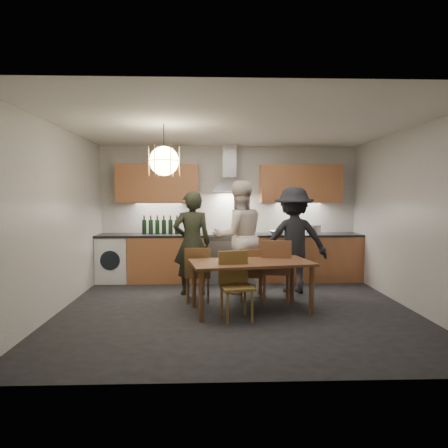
{
  "coord_description": "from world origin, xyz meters",
  "views": [
    {
      "loc": [
        -0.38,
        -5.61,
        1.62
      ],
      "look_at": [
        -0.16,
        0.4,
        1.2
      ],
      "focal_mm": 32.0,
      "sensor_mm": 36.0,
      "label": 1
    }
  ],
  "objects_px": {
    "wine_bottles": "(161,225)",
    "dining_table": "(251,267)",
    "person_mid": "(239,237)",
    "mixing_bowl": "(277,232)",
    "person_right": "(294,240)",
    "chair_front": "(235,280)",
    "stock_pot": "(315,230)",
    "chair_back_left": "(198,271)",
    "person_left": "(192,243)"
  },
  "relations": [
    {
      "from": "dining_table",
      "to": "chair_front",
      "type": "distance_m",
      "value": 0.42
    },
    {
      "from": "person_mid",
      "to": "wine_bottles",
      "type": "xyz_separation_m",
      "value": [
        -1.43,
        0.96,
        0.14
      ]
    },
    {
      "from": "chair_back_left",
      "to": "person_left",
      "type": "xyz_separation_m",
      "value": [
        -0.11,
        0.54,
        0.36
      ]
    },
    {
      "from": "person_left",
      "to": "person_mid",
      "type": "height_order",
      "value": "person_mid"
    },
    {
      "from": "dining_table",
      "to": "person_mid",
      "type": "distance_m",
      "value": 1.16
    },
    {
      "from": "mixing_bowl",
      "to": "wine_bottles",
      "type": "xyz_separation_m",
      "value": [
        -2.21,
        0.13,
        0.14
      ]
    },
    {
      "from": "person_mid",
      "to": "chair_back_left",
      "type": "bearing_deg",
      "value": 30.17
    },
    {
      "from": "wine_bottles",
      "to": "dining_table",
      "type": "bearing_deg",
      "value": -53.83
    },
    {
      "from": "chair_front",
      "to": "stock_pot",
      "type": "bearing_deg",
      "value": 43.12
    },
    {
      "from": "person_mid",
      "to": "dining_table",
      "type": "bearing_deg",
      "value": 80.38
    },
    {
      "from": "stock_pot",
      "to": "wine_bottles",
      "type": "relative_size",
      "value": 0.32
    },
    {
      "from": "person_right",
      "to": "person_left",
      "type": "bearing_deg",
      "value": 4.8
    },
    {
      "from": "dining_table",
      "to": "person_right",
      "type": "relative_size",
      "value": 1.02
    },
    {
      "from": "chair_front",
      "to": "person_mid",
      "type": "xyz_separation_m",
      "value": [
        0.16,
        1.43,
        0.43
      ]
    },
    {
      "from": "person_mid",
      "to": "person_right",
      "type": "height_order",
      "value": "person_mid"
    },
    {
      "from": "person_mid",
      "to": "person_right",
      "type": "relative_size",
      "value": 1.06
    },
    {
      "from": "chair_back_left",
      "to": "stock_pot",
      "type": "bearing_deg",
      "value": -144.89
    },
    {
      "from": "chair_front",
      "to": "mixing_bowl",
      "type": "xyz_separation_m",
      "value": [
        0.94,
        2.27,
        0.43
      ]
    },
    {
      "from": "person_left",
      "to": "chair_back_left",
      "type": "bearing_deg",
      "value": 93.89
    },
    {
      "from": "dining_table",
      "to": "chair_front",
      "type": "xyz_separation_m",
      "value": [
        -0.25,
        -0.33,
        -0.12
      ]
    },
    {
      "from": "stock_pot",
      "to": "mixing_bowl",
      "type": "bearing_deg",
      "value": -173.91
    },
    {
      "from": "person_right",
      "to": "mixing_bowl",
      "type": "xyz_separation_m",
      "value": [
        -0.14,
        0.85,
        0.05
      ]
    },
    {
      "from": "stock_pot",
      "to": "wine_bottles",
      "type": "xyz_separation_m",
      "value": [
        -2.95,
        0.05,
        0.1
      ]
    },
    {
      "from": "chair_back_left",
      "to": "wine_bottles",
      "type": "height_order",
      "value": "wine_bottles"
    },
    {
      "from": "dining_table",
      "to": "mixing_bowl",
      "type": "bearing_deg",
      "value": 59.98
    },
    {
      "from": "chair_front",
      "to": "person_mid",
      "type": "relative_size",
      "value": 0.47
    },
    {
      "from": "dining_table",
      "to": "chair_back_left",
      "type": "xyz_separation_m",
      "value": [
        -0.76,
        0.45,
        -0.14
      ]
    },
    {
      "from": "person_mid",
      "to": "wine_bottles",
      "type": "height_order",
      "value": "person_mid"
    },
    {
      "from": "dining_table",
      "to": "person_left",
      "type": "height_order",
      "value": "person_left"
    },
    {
      "from": "person_left",
      "to": "person_mid",
      "type": "distance_m",
      "value": 0.79
    },
    {
      "from": "stock_pot",
      "to": "wine_bottles",
      "type": "distance_m",
      "value": 2.95
    },
    {
      "from": "mixing_bowl",
      "to": "dining_table",
      "type": "bearing_deg",
      "value": -109.7
    },
    {
      "from": "mixing_bowl",
      "to": "stock_pot",
      "type": "height_order",
      "value": "stock_pot"
    },
    {
      "from": "dining_table",
      "to": "stock_pot",
      "type": "relative_size",
      "value": 8.01
    },
    {
      "from": "chair_back_left",
      "to": "person_right",
      "type": "height_order",
      "value": "person_right"
    },
    {
      "from": "chair_front",
      "to": "person_right",
      "type": "distance_m",
      "value": 1.82
    },
    {
      "from": "chair_back_left",
      "to": "person_mid",
      "type": "distance_m",
      "value": 1.04
    },
    {
      "from": "chair_front",
      "to": "person_mid",
      "type": "bearing_deg",
      "value": 72.51
    },
    {
      "from": "person_mid",
      "to": "mixing_bowl",
      "type": "relative_size",
      "value": 6.57
    },
    {
      "from": "person_left",
      "to": "stock_pot",
      "type": "bearing_deg",
      "value": -163.38
    },
    {
      "from": "chair_front",
      "to": "stock_pot",
      "type": "height_order",
      "value": "stock_pot"
    },
    {
      "from": "chair_back_left",
      "to": "dining_table",
      "type": "bearing_deg",
      "value": 148.88
    },
    {
      "from": "chair_back_left",
      "to": "person_right",
      "type": "bearing_deg",
      "value": -158.65
    },
    {
      "from": "person_mid",
      "to": "person_right",
      "type": "xyz_separation_m",
      "value": [
        0.92,
        -0.02,
        -0.05
      ]
    },
    {
      "from": "person_right",
      "to": "dining_table",
      "type": "bearing_deg",
      "value": 54.13
    },
    {
      "from": "dining_table",
      "to": "person_mid",
      "type": "bearing_deg",
      "value": 84.29
    },
    {
      "from": "person_left",
      "to": "wine_bottles",
      "type": "bearing_deg",
      "value": -66.65
    },
    {
      "from": "stock_pot",
      "to": "chair_back_left",
      "type": "bearing_deg",
      "value": -144.4
    },
    {
      "from": "chair_front",
      "to": "chair_back_left",
      "type": "bearing_deg",
      "value": 112.35
    },
    {
      "from": "chair_back_left",
      "to": "wine_bottles",
      "type": "xyz_separation_m",
      "value": [
        -0.75,
        1.62,
        0.59
      ]
    }
  ]
}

